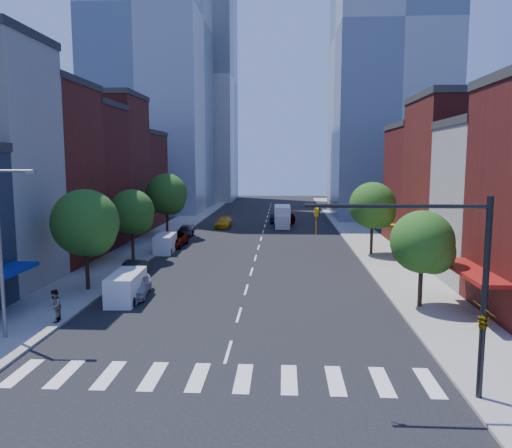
% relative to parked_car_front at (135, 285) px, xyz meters
% --- Properties ---
extents(ground, '(220.00, 220.00, 0.00)m').
position_rel_parked_car_front_xyz_m(ground, '(7.65, -9.89, -0.78)').
color(ground, black).
rests_on(ground, ground).
extents(sidewalk_left, '(5.00, 120.00, 0.15)m').
position_rel_parked_car_front_xyz_m(sidewalk_left, '(-4.85, 30.11, -0.71)').
color(sidewalk_left, gray).
rests_on(sidewalk_left, ground).
extents(sidewalk_right, '(5.00, 120.00, 0.15)m').
position_rel_parked_car_front_xyz_m(sidewalk_right, '(20.15, 30.11, -0.71)').
color(sidewalk_right, gray).
rests_on(sidewalk_right, ground).
extents(crosswalk, '(19.00, 3.00, 0.01)m').
position_rel_parked_car_front_xyz_m(crosswalk, '(7.65, -12.89, -0.78)').
color(crosswalk, silver).
rests_on(crosswalk, ground).
extents(bldg_left_2, '(12.00, 9.00, 16.00)m').
position_rel_parked_car_front_xyz_m(bldg_left_2, '(-13.35, 10.61, 7.22)').
color(bldg_left_2, '#5D1916').
rests_on(bldg_left_2, ground).
extents(bldg_left_3, '(12.00, 8.00, 15.00)m').
position_rel_parked_car_front_xyz_m(bldg_left_3, '(-13.35, 19.11, 6.72)').
color(bldg_left_3, '#551515').
rests_on(bldg_left_3, ground).
extents(bldg_left_4, '(12.00, 9.00, 17.00)m').
position_rel_parked_car_front_xyz_m(bldg_left_4, '(-13.35, 27.61, 7.72)').
color(bldg_left_4, '#5D1916').
rests_on(bldg_left_4, ground).
extents(bldg_left_5, '(12.00, 10.00, 13.00)m').
position_rel_parked_car_front_xyz_m(bldg_left_5, '(-13.35, 37.11, 5.72)').
color(bldg_left_5, '#551515').
rests_on(bldg_left_5, ground).
extents(bldg_right_2, '(12.00, 10.00, 15.00)m').
position_rel_parked_car_front_xyz_m(bldg_right_2, '(28.65, 14.11, 6.72)').
color(bldg_right_2, '#5D1916').
rests_on(bldg_right_2, ground).
extents(bldg_right_3, '(12.00, 10.00, 13.00)m').
position_rel_parked_car_front_xyz_m(bldg_right_3, '(28.65, 24.11, 5.72)').
color(bldg_right_3, '#551515').
rests_on(bldg_right_3, ground).
extents(tower_nw, '(20.00, 22.00, 70.00)m').
position_rel_parked_car_front_xyz_m(tower_nw, '(-14.35, 60.11, 34.22)').
color(tower_nw, '#8C99A8').
rests_on(tower_nw, ground).
extents(tower_ne, '(18.00, 20.00, 60.00)m').
position_rel_parked_car_front_xyz_m(tower_ne, '(27.65, 52.11, 29.22)').
color(tower_ne, '#9EA5AD').
rests_on(tower_ne, ground).
extents(tower_far_e, '(22.00, 22.00, 80.00)m').
position_rel_parked_car_front_xyz_m(tower_far_e, '(31.65, 75.11, 39.22)').
color(tower_far_e, '#8C99A8').
rests_on(tower_far_e, ground).
extents(tower_far_w, '(18.00, 18.00, 56.00)m').
position_rel_parked_car_front_xyz_m(tower_far_w, '(-10.35, 85.11, 27.22)').
color(tower_far_w, '#9EA5AD').
rests_on(tower_far_w, ground).
extents(traffic_signal, '(7.24, 2.24, 8.00)m').
position_rel_parked_car_front_xyz_m(traffic_signal, '(17.59, -14.39, 3.37)').
color(traffic_signal, black).
rests_on(traffic_signal, sidewalk_right).
extents(streetlight, '(2.25, 0.25, 9.00)m').
position_rel_parked_car_front_xyz_m(streetlight, '(-4.16, -8.89, 4.49)').
color(streetlight, slate).
rests_on(streetlight, sidewalk_left).
extents(tree_left_near, '(4.80, 4.80, 7.30)m').
position_rel_parked_car_front_xyz_m(tree_left_near, '(-3.70, 1.03, 4.08)').
color(tree_left_near, black).
rests_on(tree_left_near, sidewalk_left).
extents(tree_left_mid, '(4.20, 4.20, 6.65)m').
position_rel_parked_car_front_xyz_m(tree_left_mid, '(-3.70, 12.03, 3.74)').
color(tree_left_mid, black).
rests_on(tree_left_mid, sidewalk_left).
extents(tree_left_far, '(5.00, 5.00, 7.75)m').
position_rel_parked_car_front_xyz_m(tree_left_far, '(-3.70, 26.03, 4.42)').
color(tree_left_far, black).
rests_on(tree_left_far, sidewalk_left).
extents(tree_right_near, '(4.00, 4.00, 6.20)m').
position_rel_parked_car_front_xyz_m(tree_right_near, '(19.30, -1.97, 3.41)').
color(tree_right_near, black).
rests_on(tree_right_near, sidewalk_right).
extents(tree_right_far, '(4.60, 4.60, 7.20)m').
position_rel_parked_car_front_xyz_m(tree_right_far, '(19.30, 16.03, 4.08)').
color(tree_right_far, black).
rests_on(tree_right_far, sidewalk_right).
extents(parked_car_front, '(2.41, 4.79, 1.57)m').
position_rel_parked_car_front_xyz_m(parked_car_front, '(0.00, 0.00, 0.00)').
color(parked_car_front, '#ACACB1').
rests_on(parked_car_front, ground).
extents(parked_car_second, '(1.90, 4.19, 1.33)m').
position_rel_parked_car_front_xyz_m(parked_car_second, '(-1.85, 5.42, -0.12)').
color(parked_car_second, black).
rests_on(parked_car_second, ground).
extents(parked_car_third, '(2.78, 5.79, 1.59)m').
position_rel_parked_car_front_xyz_m(parked_car_third, '(-1.85, 20.05, 0.01)').
color(parked_car_third, '#999999').
rests_on(parked_car_third, ground).
extents(parked_car_rear, '(1.87, 4.51, 1.30)m').
position_rel_parked_car_front_xyz_m(parked_car_rear, '(-1.85, 26.92, -0.13)').
color(parked_car_rear, black).
rests_on(parked_car_rear, ground).
extents(cargo_van_near, '(2.04, 4.63, 1.94)m').
position_rel_parked_car_front_xyz_m(cargo_van_near, '(-0.27, -1.28, 0.18)').
color(cargo_van_near, white).
rests_on(cargo_van_near, ground).
extents(cargo_van_far, '(2.00, 4.50, 1.88)m').
position_rel_parked_car_front_xyz_m(cargo_van_far, '(-1.85, 16.57, 0.15)').
color(cargo_van_far, white).
rests_on(cargo_van_far, ground).
extents(taxi, '(2.34, 5.07, 1.43)m').
position_rel_parked_car_front_xyz_m(taxi, '(1.92, 36.06, -0.07)').
color(taxi, '#DEA70B').
rests_on(taxi, ground).
extents(traffic_car_oncoming, '(1.65, 4.21, 1.36)m').
position_rel_parked_car_front_xyz_m(traffic_car_oncoming, '(9.15, 41.93, -0.10)').
color(traffic_car_oncoming, black).
rests_on(traffic_car_oncoming, ground).
extents(traffic_car_far, '(2.24, 4.84, 1.61)m').
position_rel_parked_car_front_xyz_m(traffic_car_far, '(11.15, 41.74, 0.02)').
color(traffic_car_far, '#999999').
rests_on(traffic_car_far, ground).
extents(box_truck, '(2.39, 7.42, 2.98)m').
position_rel_parked_car_front_xyz_m(box_truck, '(10.19, 37.04, 0.62)').
color(box_truck, silver).
rests_on(box_truck, ground).
extents(pedestrian_far, '(0.91, 1.07, 1.91)m').
position_rel_parked_car_front_xyz_m(pedestrian_far, '(-2.85, -6.28, 0.32)').
color(pedestrian_far, '#999999').
rests_on(pedestrian_far, sidewalk_left).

